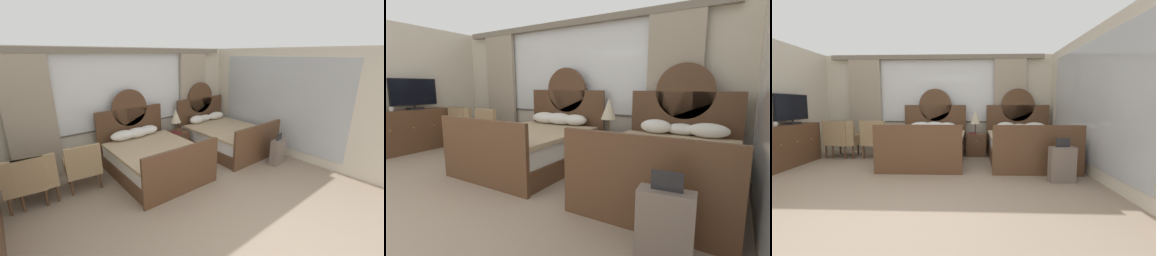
# 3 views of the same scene
# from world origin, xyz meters

# --- Properties ---
(ground_plane) EXTENTS (24.00, 24.00, 0.00)m
(ground_plane) POSITION_xyz_m (0.00, 0.00, 0.00)
(ground_plane) COLOR gray
(wall_back_window) EXTENTS (6.35, 0.22, 2.70)m
(wall_back_window) POSITION_xyz_m (0.00, 4.33, 1.43)
(wall_back_window) COLOR beige
(wall_back_window) RESTS_ON ground_plane
(wall_right_mirror) EXTENTS (0.08, 4.94, 2.70)m
(wall_right_mirror) POSITION_xyz_m (3.21, 1.90, 1.35)
(wall_right_mirror) COLOR beige
(wall_right_mirror) RESTS_ON ground_plane
(bed_near_window) EXTENTS (1.69, 2.18, 1.75)m
(bed_near_window) POSITION_xyz_m (-0.03, 3.13, 0.38)
(bed_near_window) COLOR brown
(bed_near_window) RESTS_ON ground_plane
(bed_near_mirror) EXTENTS (1.69, 2.18, 1.75)m
(bed_near_mirror) POSITION_xyz_m (2.22, 3.13, 0.38)
(bed_near_mirror) COLOR brown
(bed_near_mirror) RESTS_ON ground_plane
(nightstand_between_beds) EXTENTS (0.50, 0.52, 0.57)m
(nightstand_between_beds) POSITION_xyz_m (1.10, 3.78, 0.29)
(nightstand_between_beds) COLOR brown
(nightstand_between_beds) RESTS_ON ground_plane
(table_lamp_on_nightstand) EXTENTS (0.27, 0.27, 0.62)m
(table_lamp_on_nightstand) POSITION_xyz_m (1.07, 3.78, 1.00)
(table_lamp_on_nightstand) COLOR brown
(table_lamp_on_nightstand) RESTS_ON nightstand_between_beds
(book_on_nightstand) EXTENTS (0.18, 0.26, 0.03)m
(book_on_nightstand) POSITION_xyz_m (1.01, 3.68, 0.59)
(book_on_nightstand) COLOR maroon
(book_on_nightstand) RESTS_ON nightstand_between_beds
(dresser_minibar) EXTENTS (0.46, 1.56, 0.90)m
(dresser_minibar) POSITION_xyz_m (-2.96, 2.48, 0.45)
(dresser_minibar) COLOR brown
(dresser_minibar) RESTS_ON ground_plane
(tv_flatscreen) EXTENTS (0.20, 0.95, 0.65)m
(tv_flatscreen) POSITION_xyz_m (-2.93, 2.65, 1.23)
(tv_flatscreen) COLOR black
(tv_flatscreen) RESTS_ON dresser_minibar
(cup_on_dresser) EXTENTS (0.11, 0.08, 0.08)m
(cup_on_dresser) POSITION_xyz_m (-2.94, 2.20, 0.94)
(cup_on_dresser) COLOR white
(cup_on_dresser) RESTS_ON dresser_minibar
(armchair_by_window_left) EXTENTS (0.68, 0.68, 0.93)m
(armchair_by_window_left) POSITION_xyz_m (-1.40, 3.41, 0.48)
(armchair_by_window_left) COLOR tan
(armchair_by_window_left) RESTS_ON ground_plane
(armchair_by_window_centre) EXTENTS (0.65, 0.65, 0.93)m
(armchair_by_window_centre) POSITION_xyz_m (-2.18, 3.41, 0.48)
(armchair_by_window_centre) COLOR tan
(armchair_by_window_centre) RESTS_ON ground_plane
(armchair_by_window_right) EXTENTS (0.69, 0.69, 0.93)m
(armchair_by_window_right) POSITION_xyz_m (-2.34, 3.41, 0.48)
(armchair_by_window_right) COLOR tan
(armchair_by_window_right) RESTS_ON ground_plane
(suitcase_on_floor) EXTENTS (0.44, 0.22, 0.76)m
(suitcase_on_floor) POSITION_xyz_m (2.53, 1.65, 0.31)
(suitcase_on_floor) COLOR #75665B
(suitcase_on_floor) RESTS_ON ground_plane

